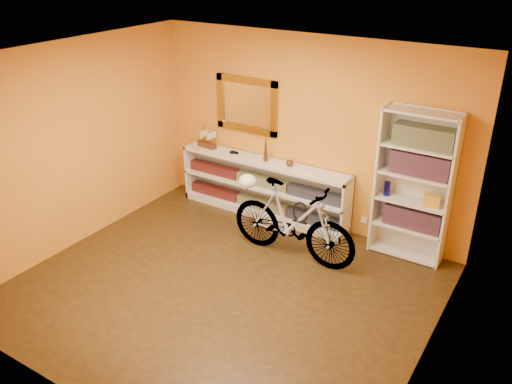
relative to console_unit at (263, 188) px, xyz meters
The scene contains 24 objects.
floor 1.95m from the console_unit, 72.43° to the right, with size 4.50×4.00×0.01m, color black.
ceiling 2.89m from the console_unit, 72.43° to the right, with size 4.50×4.00×0.01m, color silver.
back_wall 1.06m from the console_unit, 18.30° to the left, with size 4.50×0.01×2.60m, color orange.
left_wall 2.62m from the console_unit, 132.79° to the right, with size 0.01×4.00×2.60m, color orange.
right_wall 3.47m from the console_unit, 32.68° to the right, with size 0.01×4.00×2.60m, color orange.
gilt_mirror 1.20m from the console_unit, 158.22° to the left, with size 0.98×0.06×0.78m, color olive.
wall_socket 1.49m from the console_unit, ahead, with size 0.09×0.01×0.09m, color silver.
console_unit is the anchor object (origin of this frame).
cd_row_lower 0.26m from the console_unit, 90.00° to the right, with size 2.50×0.13×0.14m, color black.
cd_row_upper 0.11m from the console_unit, 90.00° to the right, with size 2.50×0.13×0.14m, color navy.
model_ship 1.16m from the console_unit, behind, with size 0.30×0.11×0.36m, color #422112, non-canonical shape.
toy_car 0.65m from the console_unit, behind, with size 0.00×0.00×0.00m, color black.
bronze_ornament 0.62m from the console_unit, ahead, with size 0.07×0.07×0.40m, color #51391B.
decorative_orb 0.63m from the console_unit, ahead, with size 0.10×0.10×0.10m, color #51391B.
bookcase 2.16m from the console_unit, ahead, with size 0.90×0.30×1.90m, color silver, non-canonical shape.
book_row_a 2.15m from the console_unit, ahead, with size 0.70×0.22×0.26m, color maroon.
book_row_b 2.30m from the console_unit, ahead, with size 0.70×0.22×0.28m, color maroon.
book_row_c 2.44m from the console_unit, ahead, with size 0.70×0.22×0.25m, color #1C5763.
travel_mug 1.84m from the console_unit, ahead, with size 0.08×0.08×0.18m, color navy.
red_tin 2.21m from the console_unit, ahead, with size 0.13×0.13×0.17m, color maroon.
yellow_bag 2.38m from the console_unit, ahead, with size 0.19×0.12×0.15m, color gold.
bicycle 1.20m from the console_unit, 41.24° to the right, with size 1.72×0.45×1.01m, color silver.
helmet 0.95m from the console_unit, 72.76° to the right, with size 0.23×0.22×0.17m, color white.
u_lock 1.30m from the console_unit, 38.25° to the right, with size 0.21×0.21×0.02m, color black.
Camera 1 is at (3.01, -4.09, 3.62)m, focal length 37.33 mm.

